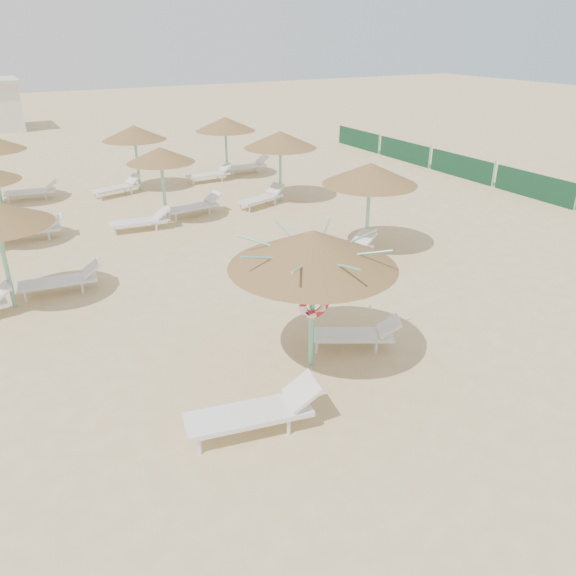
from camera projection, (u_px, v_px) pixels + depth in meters
ground at (314, 356)px, 11.72m from camera, size 120.00×120.00×0.00m
main_palapa at (313, 249)px, 10.40m from camera, size 3.21×3.21×2.88m
lounger_main_a at (257, 411)px, 9.41m from camera, size 2.37×1.09×0.83m
lounger_main_b at (357, 334)px, 11.92m from camera, size 1.93×1.41×0.69m
palapa_field at (164, 154)px, 19.41m from camera, size 14.33×13.50×2.71m
windbreak_fence at (462, 167)px, 25.58m from camera, size 0.08×19.84×1.10m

